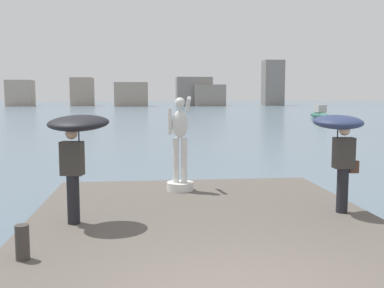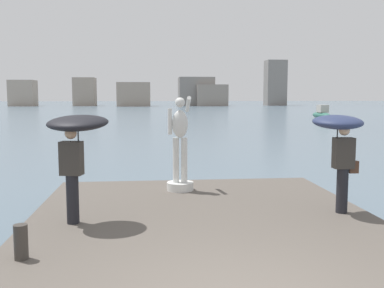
# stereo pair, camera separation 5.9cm
# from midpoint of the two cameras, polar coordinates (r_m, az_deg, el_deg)

# --- Properties ---
(ground_plane) EXTENTS (400.00, 400.00, 0.00)m
(ground_plane) POSITION_cam_midpoint_polar(r_m,az_deg,el_deg) (44.56, -4.71, 2.76)
(ground_plane) COLOR slate
(pier) EXTENTS (6.57, 10.28, 0.40)m
(pier) POSITION_cam_midpoint_polar(r_m,az_deg,el_deg) (7.13, 2.95, -14.07)
(pier) COLOR #564F47
(pier) RESTS_ON ground
(statue_white_figure) EXTENTS (0.65, 0.88, 2.28)m
(statue_white_figure) POSITION_cam_midpoint_polar(r_m,az_deg,el_deg) (10.57, -1.73, -1.20)
(statue_white_figure) COLOR silver
(statue_white_figure) RESTS_ON pier
(onlooker_left) EXTENTS (1.28, 1.30, 1.99)m
(onlooker_left) POSITION_cam_midpoint_polar(r_m,az_deg,el_deg) (8.00, -14.95, 0.92)
(onlooker_left) COLOR black
(onlooker_left) RESTS_ON pier
(onlooker_right) EXTENTS (0.98, 1.00, 1.95)m
(onlooker_right) POSITION_cam_midpoint_polar(r_m,az_deg,el_deg) (8.95, 18.48, 0.96)
(onlooker_right) COLOR black
(onlooker_right) RESTS_ON pier
(mooring_bollard) EXTENTS (0.19, 0.19, 0.50)m
(mooring_bollard) POSITION_cam_midpoint_polar(r_m,az_deg,el_deg) (6.70, -21.42, -11.81)
(mooring_bollard) COLOR #38332D
(mooring_bollard) RESTS_ON pier
(boat_far) EXTENTS (1.59, 5.24, 1.66)m
(boat_far) POSITION_cam_midpoint_polar(r_m,az_deg,el_deg) (54.79, 16.19, 3.78)
(boat_far) COLOR #336B5B
(boat_far) RESTS_ON ground
(distant_skyline) EXTENTS (76.98, 12.24, 13.00)m
(distant_skyline) POSITION_cam_midpoint_polar(r_m,az_deg,el_deg) (123.52, -4.03, 6.83)
(distant_skyline) COLOR #A89989
(distant_skyline) RESTS_ON ground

